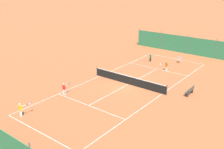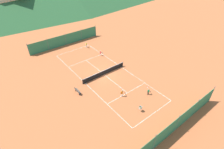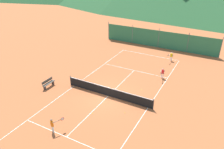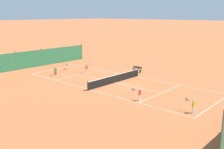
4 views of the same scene
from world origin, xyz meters
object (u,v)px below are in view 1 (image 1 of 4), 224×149
at_px(tennis_ball_alley_right, 166,87).
at_px(player_near_baseline, 166,65).
at_px(player_far_service, 150,57).
at_px(tennis_net, 129,80).
at_px(tennis_ball_by_net_right, 96,86).
at_px(player_near_service, 64,88).
at_px(tennis_ball_alley_left, 144,57).
at_px(courtside_bench, 190,91).
at_px(tennis_ball_mid_court, 57,98).
at_px(player_far_baseline, 21,109).
at_px(tennis_ball_near_corner, 142,76).
at_px(ball_hopper, 180,58).
at_px(tennis_ball_service_box, 105,120).
at_px(tennis_ball_by_net_left, 119,75).

bearing_deg(tennis_ball_alley_right, player_near_baseline, -63.09).
bearing_deg(player_far_service, tennis_net, 105.23).
xyz_separation_m(player_far_service, tennis_ball_by_net_right, (0.11, 11.24, -0.62)).
bearing_deg(player_near_service, tennis_ball_alley_left, -87.60).
bearing_deg(courtside_bench, player_near_baseline, -44.09).
bearing_deg(tennis_ball_mid_court, player_far_baseline, 93.71).
height_order(tennis_ball_by_net_right, tennis_ball_alley_right, same).
xyz_separation_m(tennis_ball_by_net_right, tennis_ball_near_corner, (-2.27, -5.65, 0.00)).
distance_m(tennis_ball_alley_left, ball_hopper, 5.46).
relative_size(tennis_net, tennis_ball_near_corner, 139.09).
relative_size(player_near_baseline, tennis_ball_mid_court, 18.72).
xyz_separation_m(player_near_service, tennis_ball_service_box, (-6.34, 1.44, -0.67)).
bearing_deg(player_near_service, tennis_ball_service_box, 167.17).
xyz_separation_m(player_near_service, player_near_baseline, (-4.76, -12.48, 0.02)).
relative_size(player_far_baseline, tennis_ball_service_box, 18.51).
height_order(tennis_ball_mid_court, courtside_bench, courtside_bench).
distance_m(tennis_ball_alley_left, tennis_ball_by_net_left, 8.47).
height_order(tennis_ball_by_net_right, courtside_bench, courtside_bench).
bearing_deg(ball_hopper, courtside_bench, 119.88).
bearing_deg(ball_hopper, tennis_ball_by_net_left, 66.40).
bearing_deg(tennis_ball_alley_right, tennis_ball_service_box, 85.02).
bearing_deg(tennis_ball_near_corner, tennis_ball_mid_court, 72.84).
relative_size(player_near_baseline, tennis_ball_by_net_left, 18.72).
height_order(tennis_ball_service_box, tennis_ball_by_net_right, same).
distance_m(player_far_baseline, player_near_baseline, 18.22).
height_order(player_near_service, tennis_ball_alley_left, player_near_service).
bearing_deg(tennis_ball_near_corner, tennis_ball_service_box, 105.86).
height_order(tennis_ball_by_net_right, tennis_ball_by_net_left, same).
distance_m(tennis_net, player_near_service, 7.03).
distance_m(tennis_ball_near_corner, courtside_bench, 6.75).
xyz_separation_m(player_far_service, tennis_ball_alley_right, (-5.98, 6.98, -0.62)).
bearing_deg(tennis_ball_alley_left, tennis_ball_by_net_left, 100.90).
relative_size(player_near_service, tennis_ball_near_corner, 18.13).
xyz_separation_m(player_far_baseline, tennis_ball_alley_left, (1.08, -21.30, -0.68)).
distance_m(tennis_ball_by_net_left, ball_hopper, 9.52).
bearing_deg(tennis_ball_by_net_left, ball_hopper, -113.60).
distance_m(ball_hopper, courtside_bench, 10.31).
distance_m(tennis_ball_alley_right, ball_hopper, 9.05).
distance_m(tennis_ball_by_net_right, tennis_ball_alley_left, 12.68).
relative_size(player_near_service, tennis_ball_by_net_left, 18.13).
bearing_deg(player_far_service, tennis_ball_by_net_right, 89.46).
xyz_separation_m(tennis_net, player_far_service, (2.36, -8.67, 0.16)).
distance_m(tennis_ball_service_box, tennis_ball_mid_court, 6.21).
relative_size(tennis_ball_alley_right, courtside_bench, 0.04).
relative_size(player_near_service, tennis_ball_alley_right, 18.13).
relative_size(tennis_ball_by_net_right, ball_hopper, 0.07).
bearing_deg(player_far_service, player_near_baseline, 147.70).
distance_m(player_near_service, tennis_ball_by_net_left, 7.85).
bearing_deg(player_far_baseline, tennis_ball_by_net_right, -94.25).
height_order(tennis_net, tennis_ball_alley_right, tennis_net).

